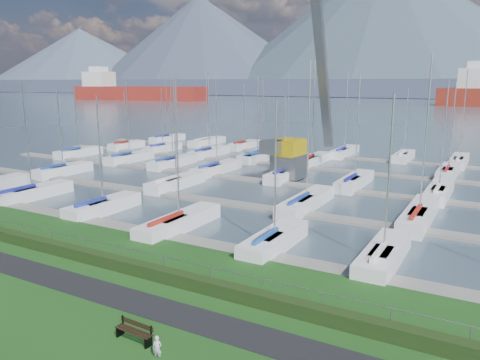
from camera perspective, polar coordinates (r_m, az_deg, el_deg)
The scene contains 11 objects.
path at distance 25.59m, azimuth -17.13°, elevation -12.71°, with size 160.00×2.00×0.04m, color black.
water at distance 279.46m, azimuth 26.10°, elevation 8.52°, with size 800.00×540.00×0.20m, color #425461.
hedge at distance 27.14m, azimuth -13.16°, elevation -10.25°, with size 80.00×0.70×0.70m, color black.
fence at distance 27.10m, azimuth -12.67°, elevation -8.33°, with size 0.04×0.04×80.00m, color gray.
foothill at distance 349.17m, azimuth 26.96°, elevation 9.95°, with size 900.00×80.00×12.00m, color #464F67.
docks at distance 49.12m, azimuth 8.03°, elevation -0.73°, with size 90.00×41.60×0.25m.
bench_right at distance 20.59m, azimuth -12.73°, elevation -17.55°, with size 1.82×0.51×0.85m.
person at distance 19.36m, azimuth -10.08°, elevation -19.18°, with size 0.37×0.24×1.02m, color #B5B4BC.
crane at distance 52.85m, azimuth 7.10°, elevation 6.29°, with size 5.15×13.30×22.35m.
cargo_ship_west at distance 284.14m, azimuth -12.85°, elevation 10.31°, with size 81.29×30.15×21.50m.
sailboat_fleet at distance 51.92m, azimuth 8.68°, elevation 6.29°, with size 75.01×50.18×13.73m.
Camera 1 is at (17.28, -18.72, 10.46)m, focal length 35.00 mm.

